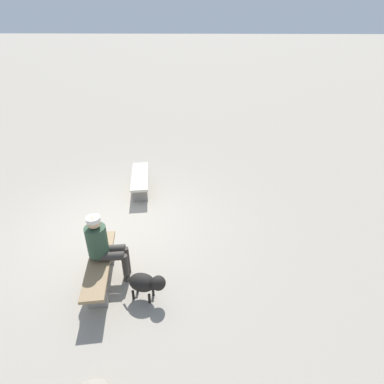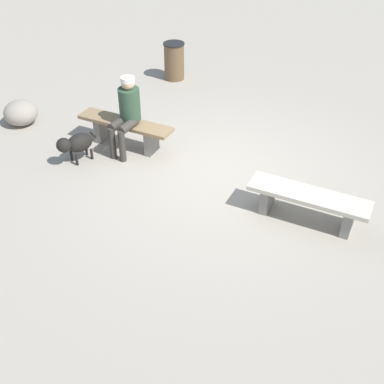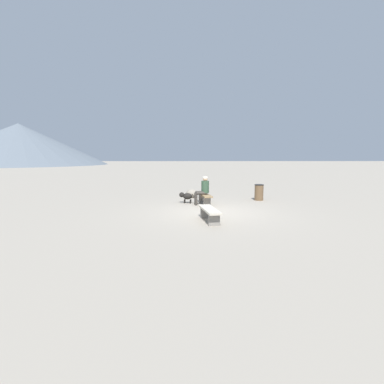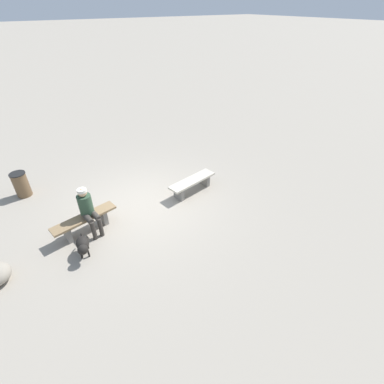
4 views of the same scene
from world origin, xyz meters
The scene contains 8 objects.
ground centered at (0.00, 0.00, -0.03)m, with size 210.00×210.00×0.06m, color #9E9384.
bench_left centered at (-1.68, 0.27, 0.32)m, with size 1.71×0.70×0.45m.
bench_right centered at (1.72, 0.24, 0.34)m, with size 1.74×0.65×0.48m.
seated_person centered at (1.59, 0.30, 0.76)m, with size 0.40×0.67×1.30m.
dog centered at (2.03, 1.08, 0.34)m, with size 0.39×0.71×0.51m.
trash_bin centered at (2.83, -2.57, 0.40)m, with size 0.46×0.46×0.80m.
boulder centered at (3.84, 0.78, 0.23)m, with size 0.61×0.62×0.46m, color gray.
distant_peak_4 centered at (59.08, 42.27, 5.03)m, with size 41.22×41.22×10.05m, color slate.
Camera 3 is at (-10.97, 1.01, 2.23)m, focal length 26.13 mm.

